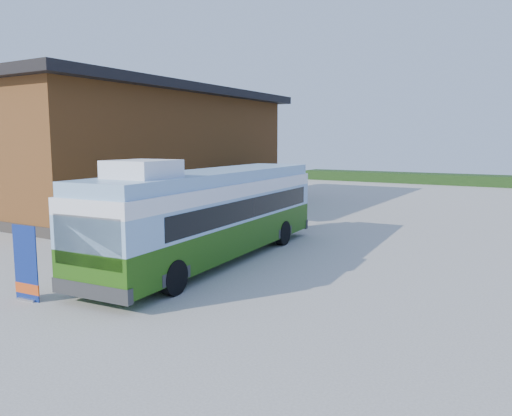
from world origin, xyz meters
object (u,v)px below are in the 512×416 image
Objects in this scene: person_b at (297,210)px; slurry_tanker at (267,189)px; bus at (213,211)px; banner at (26,270)px; person_a at (175,222)px.

slurry_tanker is (-4.72, 5.30, 0.39)m from person_b.
person_b is 7.11m from slurry_tanker.
banner is at bearing -108.84° from bus.
banner is 14.06m from person_b.
slurry_tanker is (-3.62, 19.31, 0.41)m from banner.
person_b is (2.88, 5.85, 0.00)m from person_a.
bus is at bearing -67.93° from person_a.
bus reaches higher than person_a.
person_b is at bearing 25.74° from person_a.
slurry_tanker reaches higher than person_a.
person_a is at bearing -19.66° from person_b.
banner is (-1.63, -6.21, -0.93)m from bus.
person_a is at bearing 146.01° from bus.
person_b reaches higher than person_a.
bus is at bearing 71.16° from banner.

